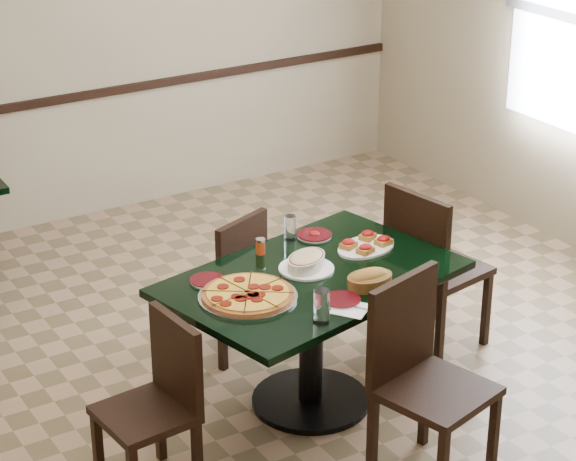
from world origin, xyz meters
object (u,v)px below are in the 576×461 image
lasagna_casserole (306,261)px  bruschetta_platter (366,244)px  chair_far (229,278)px  chair_left (159,397)px  chair_near (420,369)px  chair_right (429,261)px  main_table (312,307)px  bread_basket (370,279)px  pepperoni_pizza (248,295)px

lasagna_casserole → bruschetta_platter: (0.41, 0.05, -0.02)m
chair_far → chair_left: bearing=25.0°
chair_near → chair_right: chair_near is taller
chair_near → chair_far: bearing=83.5°
chair_far → bruschetta_platter: 0.83m
chair_left → bruschetta_platter: chair_left is taller
main_table → bread_basket: size_ratio=6.53×
bread_basket → chair_far: bearing=109.4°
chair_near → chair_right: (0.76, 0.90, -0.00)m
main_table → chair_right: 0.88m
pepperoni_pizza → bread_basket: bread_basket is taller
chair_right → chair_far: bearing=51.1°
chair_left → bread_basket: (1.13, -0.05, 0.32)m
chair_near → pepperoni_pizza: 0.89m
lasagna_casserole → bread_basket: (0.16, -0.32, -0.01)m
chair_far → bread_basket: 1.03m
pepperoni_pizza → bruschetta_platter: bearing=11.6°
pepperoni_pizza → chair_left: bearing=-164.2°
chair_far → pepperoni_pizza: size_ratio=1.77×
chair_near → chair_left: chair_near is taller
chair_left → pepperoni_pizza: bearing=100.9°
chair_far → chair_near: (0.21, -1.44, 0.08)m
chair_right → lasagna_casserole: chair_right is taller
main_table → chair_left: chair_left is taller
chair_near → bread_basket: bearing=68.2°
chair_right → bread_basket: size_ratio=3.97×
chair_far → chair_left: chair_far is taller
chair_right → chair_left: 1.87m
chair_left → bread_basket: size_ratio=3.41×
main_table → chair_far: size_ratio=1.90×
chair_near → lasagna_casserole: (-0.10, 0.82, 0.24)m
chair_right → lasagna_casserole: size_ratio=3.24×
chair_left → bruschetta_platter: bearing=98.4°
chair_left → bread_basket: bearing=82.6°
chair_left → pepperoni_pizza: 0.66m
lasagna_casserole → bruschetta_platter: size_ratio=0.77×
chair_right → bread_basket: 0.84m
main_table → bruschetta_platter: bruschetta_platter is taller
lasagna_casserole → bread_basket: 0.36m
chair_left → bruschetta_platter: 1.44m
chair_far → bread_basket: (0.27, -0.95, 0.32)m
bread_basket → bruschetta_platter: (0.24, 0.37, -0.02)m
main_table → chair_far: 0.70m
chair_right → bread_basket: chair_right is taller
chair_far → lasagna_casserole: bearing=78.9°
main_table → bruschetta_platter: bearing=3.8°
chair_right → chair_near: bearing=130.1°
bruschetta_platter → chair_near: bearing=-121.5°
chair_far → pepperoni_pizza: bearing=47.0°
lasagna_casserole → bread_basket: bearing=-92.4°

